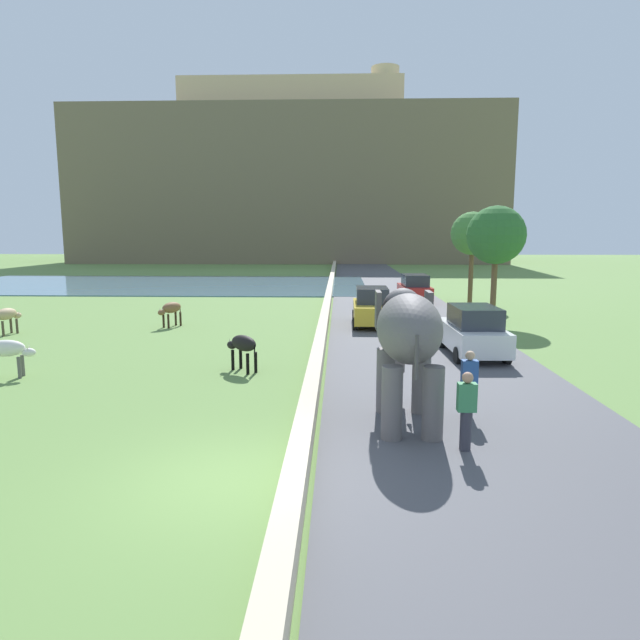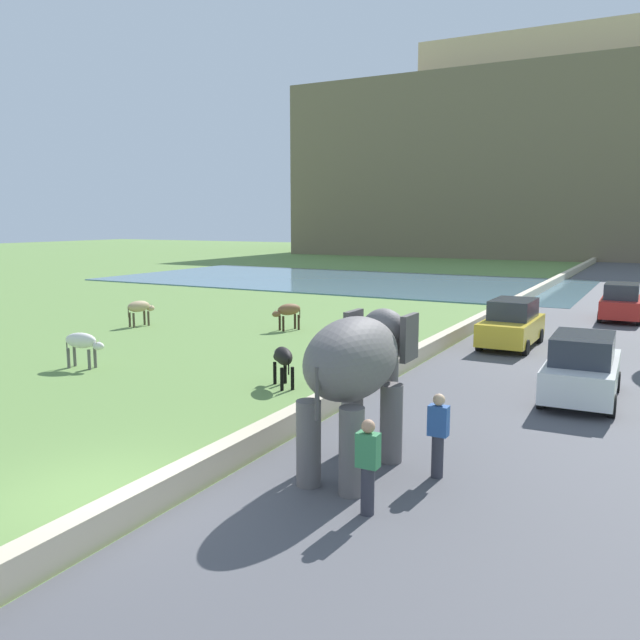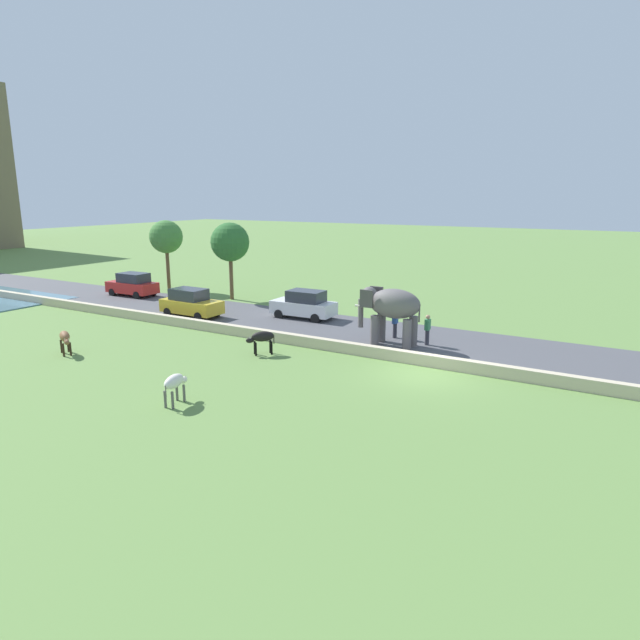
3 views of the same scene
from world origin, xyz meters
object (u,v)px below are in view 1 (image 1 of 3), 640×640
Objects in this scene: car_red at (415,289)px; cow_black at (243,345)px; car_yellow at (372,307)px; cow_white at (8,350)px; person_beside_elephant at (469,383)px; cow_brown at (171,309)px; car_white at (473,331)px; person_trailing at (466,410)px; cow_tan at (7,315)px; elephant at (408,335)px.

car_red is 19.29m from cow_black.
car_yellow is 9.92m from cow_black.
car_yellow is at bearing 40.93° from cow_white.
car_yellow is (-1.47, 13.24, 0.03)m from person_beside_elephant.
cow_black is at bearing -59.87° from cow_brown.
person_beside_elephant is 13.29m from cow_white.
car_white is 7.19m from car_yellow.
person_trailing reaches higher than cow_tan.
elephant reaches higher than cow_tan.
car_yellow is at bearing 93.62° from person_trailing.
elephant is 2.79× the size of cow_black.
cow_white is at bearing 165.34° from person_beside_elephant.
car_white is at bearing -25.27° from cow_brown.
cow_black is (-5.49, 6.40, -0.04)m from person_trailing.
car_red reaches higher than cow_white.
elephant is 7.85m from car_white.
cow_white is at bearing -139.07° from car_yellow.
elephant is 19.08m from cow_tan.
car_red is (2.19, 24.10, 0.03)m from person_trailing.
cow_black is at bearing -162.93° from car_white.
cow_tan is 6.76m from cow_brown.
person_beside_elephant is 7.45m from cow_black.
cow_brown is at bearing 125.66° from elephant.
cow_tan is 1.00× the size of cow_white.
person_trailing is 13.46m from cow_white.
cow_tan is at bearing 151.67° from cow_black.
cow_brown is at bearing -142.83° from car_red.
elephant is 16.02m from cow_brown.
car_red is at bearing 85.65° from person_beside_elephant.
cow_brown is (-9.31, 12.98, -1.20)m from elephant.
cow_tan is (-18.85, 3.67, -0.06)m from car_white.
cow_brown is (2.08, 9.30, 0.00)m from cow_white.
elephant is at bearing -34.42° from cow_tan.
cow_white is at bearing 156.59° from person_trailing.
car_red and car_white have the same top height.
elephant is at bearing -90.00° from car_yellow.
car_yellow is (-0.96, 15.23, 0.03)m from person_trailing.
person_beside_elephant is at bearing 12.27° from elephant.
elephant is 6.67m from cow_black.
cow_brown is (-12.46, 5.88, -0.06)m from car_white.
cow_brown is at bearing -176.43° from car_yellow.
person_trailing is at bearing -104.02° from car_white.
cow_brown is (-10.28, 14.65, -0.04)m from person_trailing.
cow_white is at bearing -58.66° from cow_tan.
person_trailing is 20.79m from cow_tan.
elephant is 2.13× the size of person_trailing.
car_white is 3.26× the size of cow_black.
car_red is (1.68, 22.11, 0.03)m from person_beside_elephant.
cow_white is at bearing -102.61° from cow_brown.
person_trailing is 0.40× the size of car_white.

